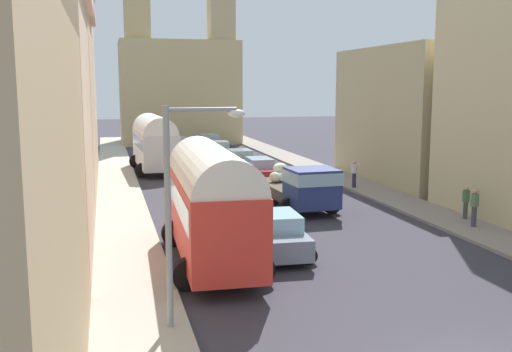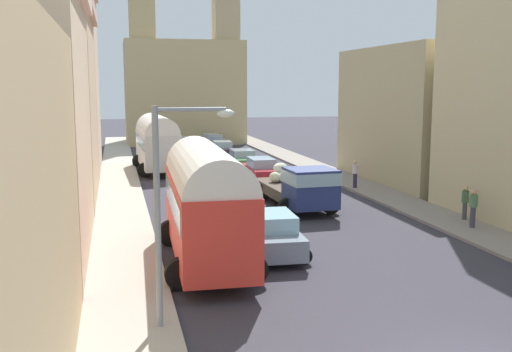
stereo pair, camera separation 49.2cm
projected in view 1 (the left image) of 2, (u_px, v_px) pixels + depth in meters
The scene contains 23 objects.
ground_plane at pixel (233, 182), 38.60m from camera, with size 154.00×154.00×0.00m, color #37343D.
sidewalk_left at pixel (118, 185), 36.82m from camera, with size 2.50×70.00×0.14m, color #B1A899.
sidewalk_right at pixel (337, 177), 40.36m from camera, with size 2.50×70.00×0.14m, color gray.
building_left_1 at pixel (7, 119), 20.77m from camera, with size 6.05×10.71×10.00m.
building_left_2 at pixel (39, 105), 31.26m from camera, with size 6.01×10.20×10.34m.
building_left_3 at pixel (65, 82), 41.07m from camera, with size 4.42×9.47×12.81m.
building_right_2 at pixel (402, 115), 38.14m from camera, with size 4.26×12.34×8.60m.
distant_church at pixel (179, 85), 63.84m from camera, with size 12.44×7.44×18.36m.
parked_bus_0 at pixel (211, 199), 20.57m from camera, with size 3.38×8.41×4.16m.
parked_bus_1 at pixel (154, 141), 42.77m from camera, with size 3.47×8.18×4.09m.
cargo_truck_0 at pixel (301, 186), 29.70m from camera, with size 3.31×7.28×2.30m.
car_0 at pixel (260, 170), 38.48m from camera, with size 2.32×4.42×1.57m.
car_1 at pixel (240, 159), 44.39m from camera, with size 2.40×4.10×1.47m.
car_2 at pixel (219, 150), 50.60m from camera, with size 2.40×3.80×1.52m.
car_3 at pixel (209, 142), 58.12m from camera, with size 2.49×4.31×1.49m.
car_4 at pixel (276, 234), 21.75m from camera, with size 2.49×4.19×1.60m.
car_5 at pixel (243, 202), 28.12m from camera, with size 2.32×3.96×1.42m.
car_6 at pixel (206, 175), 36.52m from camera, with size 2.47×4.51×1.51m.
car_7 at pixel (178, 147), 52.63m from camera, with size 2.39×3.86×1.66m.
pedestrian_0 at pixel (474, 206), 25.63m from camera, with size 0.43×0.43×1.81m.
pedestrian_2 at pixel (466, 201), 27.17m from camera, with size 0.38×0.38×1.70m.
pedestrian_3 at pixel (354, 173), 35.57m from camera, with size 0.50×0.50×1.77m.
streetlamp_near at pixel (181, 195), 14.67m from camera, with size 2.04×0.28×5.71m.
Camera 1 is at (-7.94, -10.30, 6.19)m, focal length 41.75 mm.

